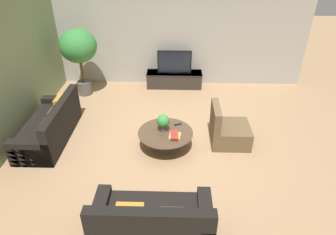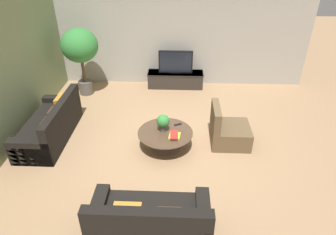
# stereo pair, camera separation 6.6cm
# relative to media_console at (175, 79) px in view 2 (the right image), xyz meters

# --- Properties ---
(ground_plane) EXTENTS (24.00, 24.00, 0.00)m
(ground_plane) POSITION_rel_media_console_xyz_m (-0.06, -2.94, -0.23)
(ground_plane) COLOR #9E7A56
(back_wall_stone) EXTENTS (7.40, 0.12, 3.00)m
(back_wall_stone) POSITION_rel_media_console_xyz_m (-0.06, 0.32, 1.27)
(back_wall_stone) COLOR #A39E93
(back_wall_stone) RESTS_ON ground
(side_wall_left) EXTENTS (0.12, 7.40, 3.00)m
(side_wall_left) POSITION_rel_media_console_xyz_m (-3.32, -2.74, 1.27)
(side_wall_left) COLOR gray
(side_wall_left) RESTS_ON ground
(media_console) EXTENTS (1.59, 0.50, 0.43)m
(media_console) POSITION_rel_media_console_xyz_m (0.00, 0.00, 0.00)
(media_console) COLOR #2D2823
(media_console) RESTS_ON ground
(television) EXTENTS (0.95, 0.13, 0.64)m
(television) POSITION_rel_media_console_xyz_m (-0.00, -0.00, 0.52)
(television) COLOR black
(television) RESTS_ON media_console
(coffee_table) EXTENTS (1.11, 1.11, 0.39)m
(coffee_table) POSITION_rel_media_console_xyz_m (-0.14, -2.95, 0.05)
(coffee_table) COLOR #756656
(coffee_table) RESTS_ON ground
(couch_by_wall) EXTENTS (0.84, 1.95, 0.84)m
(couch_by_wall) POSITION_rel_media_console_xyz_m (-2.61, -2.67, 0.06)
(couch_by_wall) COLOR black
(couch_by_wall) RESTS_ON ground
(couch_near_entry) EXTENTS (1.71, 0.84, 0.84)m
(couch_near_entry) POSITION_rel_media_console_xyz_m (-0.25, -5.07, 0.06)
(couch_near_entry) COLOR black
(couch_near_entry) RESTS_ON ground
(armchair_wicker) EXTENTS (0.80, 0.76, 0.86)m
(armchair_wicker) POSITION_rel_media_console_xyz_m (1.15, -2.70, 0.05)
(armchair_wicker) COLOR brown
(armchair_wicker) RESTS_ON ground
(potted_palm_tall) EXTENTS (0.94, 0.94, 1.80)m
(potted_palm_tall) POSITION_rel_media_console_xyz_m (-2.46, -0.55, 1.06)
(potted_palm_tall) COLOR #514C47
(potted_palm_tall) RESTS_ON ground
(potted_plant_tabletop) EXTENTS (0.26, 0.26, 0.36)m
(potted_plant_tabletop) POSITION_rel_media_console_xyz_m (-0.19, -2.89, 0.37)
(potted_plant_tabletop) COLOR #514C47
(potted_plant_tabletop) RESTS_ON coffee_table
(book_stack) EXTENTS (0.24, 0.30, 0.06)m
(book_stack) POSITION_rel_media_console_xyz_m (0.05, -3.10, 0.19)
(book_stack) COLOR gold
(book_stack) RESTS_ON coffee_table
(remote_black) EXTENTS (0.16, 0.10, 0.02)m
(remote_black) POSITION_rel_media_console_xyz_m (0.11, -2.66, 0.17)
(remote_black) COLOR black
(remote_black) RESTS_ON coffee_table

